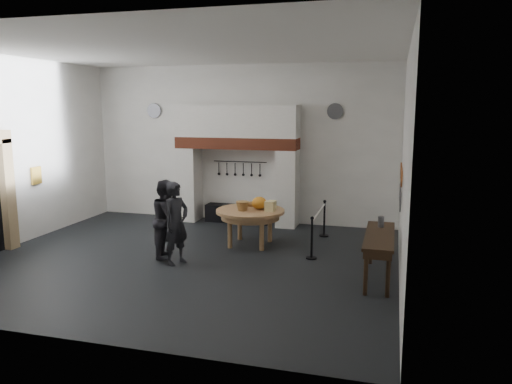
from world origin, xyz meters
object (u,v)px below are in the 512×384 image
(iron_range, at_px, (238,214))
(visitor_far, at_px, (167,219))
(barrier_post_far, at_px, (324,219))
(side_table, at_px, (380,236))
(work_table, at_px, (250,211))
(visitor_near, at_px, (176,223))
(barrier_post_near, at_px, (312,239))

(iron_range, bearing_deg, visitor_far, -97.85)
(barrier_post_far, bearing_deg, side_table, -63.47)
(work_table, relative_size, side_table, 0.75)
(visitor_far, xyz_separation_m, barrier_post_far, (3.13, 2.71, -0.42))
(iron_range, distance_m, side_table, 5.67)
(iron_range, xyz_separation_m, visitor_far, (-0.50, -3.63, 0.62))
(iron_range, bearing_deg, side_table, -43.30)
(work_table, distance_m, visitor_near, 2.14)
(side_table, bearing_deg, work_table, 151.78)
(visitor_far, distance_m, side_table, 4.61)
(visitor_near, xyz_separation_m, side_table, (4.20, 0.16, -0.02))
(barrier_post_near, bearing_deg, side_table, -32.73)
(iron_range, distance_m, work_table, 2.49)
(visitor_far, xyz_separation_m, side_table, (4.60, -0.24, -0.00))
(work_table, xyz_separation_m, visitor_far, (-1.51, -1.42, 0.03))
(barrier_post_far, bearing_deg, barrier_post_near, -90.00)
(iron_range, bearing_deg, work_table, -65.40)
(iron_range, distance_m, visitor_far, 3.71)
(iron_range, xyz_separation_m, barrier_post_far, (2.63, -0.92, 0.20))
(side_table, relative_size, barrier_post_far, 2.44)
(barrier_post_far, bearing_deg, visitor_near, -131.29)
(visitor_far, relative_size, side_table, 0.79)
(side_table, bearing_deg, visitor_near, -177.75)
(visitor_far, bearing_deg, iron_range, -21.46)
(iron_range, xyz_separation_m, side_table, (4.10, -3.86, 0.62))
(visitor_far, relative_size, barrier_post_near, 1.94)
(visitor_far, xyz_separation_m, barrier_post_near, (3.13, 0.71, -0.42))
(work_table, xyz_separation_m, visitor_near, (-1.11, -1.82, 0.05))
(iron_range, height_order, barrier_post_near, barrier_post_near)
(visitor_far, bearing_deg, barrier_post_near, -90.83)
(work_table, relative_size, visitor_far, 0.95)
(work_table, height_order, side_table, side_table)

